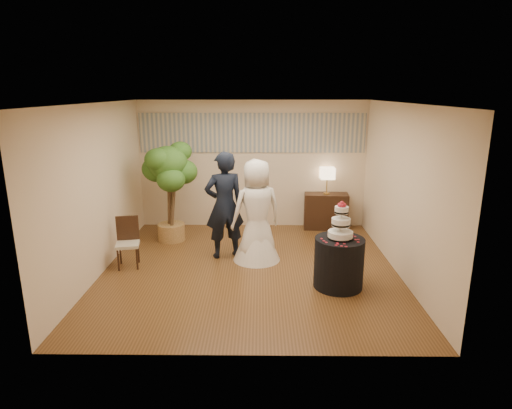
{
  "coord_description": "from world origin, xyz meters",
  "views": [
    {
      "loc": [
        0.18,
        -6.86,
        2.99
      ],
      "look_at": [
        0.1,
        0.4,
        1.05
      ],
      "focal_mm": 30.0,
      "sensor_mm": 36.0,
      "label": 1
    }
  ],
  "objects_px": {
    "bride": "(257,211)",
    "cake_table": "(339,263)",
    "wedding_cake": "(341,220)",
    "table_lamp": "(327,181)",
    "side_chair": "(128,243)",
    "ficus_tree": "(169,192)",
    "console": "(326,211)",
    "groom": "(224,205)"
  },
  "relations": [
    {
      "from": "groom",
      "to": "bride",
      "type": "height_order",
      "value": "groom"
    },
    {
      "from": "wedding_cake",
      "to": "console",
      "type": "relative_size",
      "value": 0.62
    },
    {
      "from": "cake_table",
      "to": "groom",
      "type": "bearing_deg",
      "value": 146.36
    },
    {
      "from": "console",
      "to": "side_chair",
      "type": "distance_m",
      "value": 4.36
    },
    {
      "from": "wedding_cake",
      "to": "console",
      "type": "xyz_separation_m",
      "value": [
        0.23,
        2.95,
        -0.7
      ]
    },
    {
      "from": "side_chair",
      "to": "cake_table",
      "type": "bearing_deg",
      "value": -23.05
    },
    {
      "from": "bride",
      "to": "side_chair",
      "type": "distance_m",
      "value": 2.31
    },
    {
      "from": "wedding_cake",
      "to": "cake_table",
      "type": "bearing_deg",
      "value": 0.0
    },
    {
      "from": "table_lamp",
      "to": "console",
      "type": "bearing_deg",
      "value": 0.0
    },
    {
      "from": "cake_table",
      "to": "side_chair",
      "type": "distance_m",
      "value": 3.6
    },
    {
      "from": "cake_table",
      "to": "table_lamp",
      "type": "relative_size",
      "value": 1.37
    },
    {
      "from": "groom",
      "to": "table_lamp",
      "type": "height_order",
      "value": "groom"
    },
    {
      "from": "table_lamp",
      "to": "wedding_cake",
      "type": "bearing_deg",
      "value": -94.5
    },
    {
      "from": "wedding_cake",
      "to": "ficus_tree",
      "type": "relative_size",
      "value": 0.29
    },
    {
      "from": "cake_table",
      "to": "console",
      "type": "distance_m",
      "value": 2.96
    },
    {
      "from": "bride",
      "to": "side_chair",
      "type": "height_order",
      "value": "bride"
    },
    {
      "from": "groom",
      "to": "cake_table",
      "type": "distance_m",
      "value": 2.32
    },
    {
      "from": "table_lamp",
      "to": "side_chair",
      "type": "height_order",
      "value": "table_lamp"
    },
    {
      "from": "console",
      "to": "ficus_tree",
      "type": "bearing_deg",
      "value": -161.9
    },
    {
      "from": "bride",
      "to": "cake_table",
      "type": "bearing_deg",
      "value": 119.09
    },
    {
      "from": "side_chair",
      "to": "table_lamp",
      "type": "bearing_deg",
      "value": 19.36
    },
    {
      "from": "bride",
      "to": "console",
      "type": "height_order",
      "value": "bride"
    },
    {
      "from": "bride",
      "to": "ficus_tree",
      "type": "height_order",
      "value": "ficus_tree"
    },
    {
      "from": "wedding_cake",
      "to": "console",
      "type": "height_order",
      "value": "wedding_cake"
    },
    {
      "from": "console",
      "to": "bride",
      "type": "bearing_deg",
      "value": -125.5
    },
    {
      "from": "console",
      "to": "ficus_tree",
      "type": "distance_m",
      "value": 3.44
    },
    {
      "from": "groom",
      "to": "table_lamp",
      "type": "bearing_deg",
      "value": -158.57
    },
    {
      "from": "wedding_cake",
      "to": "ficus_tree",
      "type": "distance_m",
      "value": 3.72
    },
    {
      "from": "bride",
      "to": "ficus_tree",
      "type": "xyz_separation_m",
      "value": [
        -1.76,
        1.02,
        0.1
      ]
    },
    {
      "from": "console",
      "to": "table_lamp",
      "type": "height_order",
      "value": "table_lamp"
    },
    {
      "from": "cake_table",
      "to": "wedding_cake",
      "type": "height_order",
      "value": "wedding_cake"
    },
    {
      "from": "table_lamp",
      "to": "ficus_tree",
      "type": "distance_m",
      "value": 3.39
    },
    {
      "from": "cake_table",
      "to": "console",
      "type": "bearing_deg",
      "value": 85.5
    },
    {
      "from": "console",
      "to": "cake_table",
      "type": "bearing_deg",
      "value": -90.57
    },
    {
      "from": "cake_table",
      "to": "wedding_cake",
      "type": "xyz_separation_m",
      "value": [
        0.0,
        0.0,
        0.7
      ]
    },
    {
      "from": "console",
      "to": "wedding_cake",
      "type": "bearing_deg",
      "value": -90.57
    },
    {
      "from": "table_lamp",
      "to": "side_chair",
      "type": "xyz_separation_m",
      "value": [
        -3.76,
        -2.21,
        -0.65
      ]
    },
    {
      "from": "wedding_cake",
      "to": "groom",
      "type": "bearing_deg",
      "value": 146.36
    },
    {
      "from": "wedding_cake",
      "to": "table_lamp",
      "type": "distance_m",
      "value": 2.96
    },
    {
      "from": "bride",
      "to": "table_lamp",
      "type": "relative_size",
      "value": 3.19
    },
    {
      "from": "bride",
      "to": "cake_table",
      "type": "height_order",
      "value": "bride"
    },
    {
      "from": "bride",
      "to": "console",
      "type": "bearing_deg",
      "value": -149.78
    }
  ]
}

